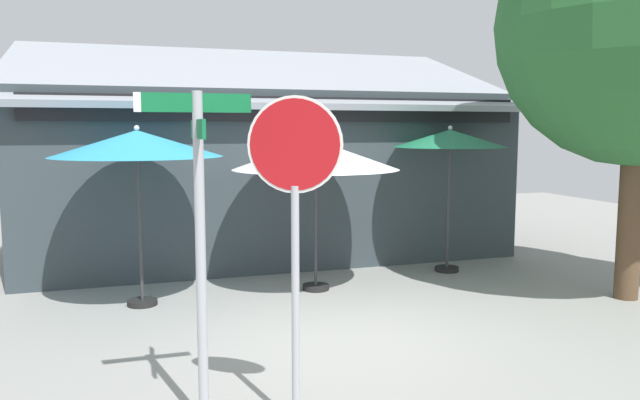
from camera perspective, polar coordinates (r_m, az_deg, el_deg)
ground_plane at (r=8.16m, az=2.08°, el=-12.56°), size 28.00×28.00×0.10m
cafe_building at (r=13.22m, az=-5.13°, el=2.78°), size 9.99×4.91×4.52m
street_sign_post at (r=5.41m, az=-11.05°, el=-2.10°), size 0.97×0.91×2.94m
stop_sign at (r=5.27m, az=-2.32°, el=0.31°), size 0.74×0.39×2.91m
patio_umbrella_teal_left at (r=9.40m, az=-16.49°, el=4.90°), size 2.47×2.47×2.67m
patio_umbrella_ivory_center at (r=9.91m, az=-0.41°, el=4.13°), size 2.69×2.69×2.52m
patio_umbrella_forest_green_right at (r=11.47m, az=11.87°, el=5.41°), size 2.05×2.05×2.68m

